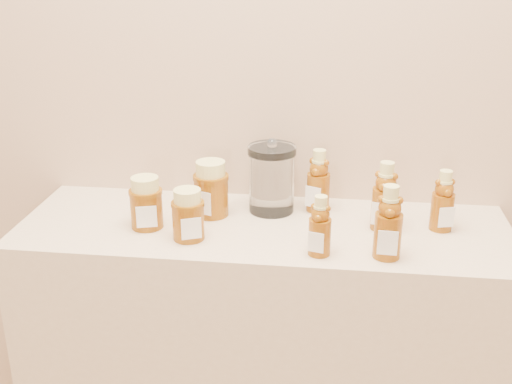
% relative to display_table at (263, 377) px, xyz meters
% --- Properties ---
extents(wall_back, '(3.50, 0.02, 2.70)m').
position_rel_display_table_xyz_m(wall_back, '(0.00, 0.20, 0.90)').
color(wall_back, tan).
rests_on(wall_back, ground).
extents(display_table, '(1.20, 0.40, 0.90)m').
position_rel_display_table_xyz_m(display_table, '(0.00, 0.00, 0.00)').
color(display_table, '#C4AE8F').
rests_on(display_table, ground).
extents(bear_bottle_back_left, '(0.08, 0.08, 0.18)m').
position_rel_display_table_xyz_m(bear_bottle_back_left, '(0.13, 0.11, 0.54)').
color(bear_bottle_back_left, '#6A3508').
rests_on(bear_bottle_back_left, display_table).
extents(bear_bottle_back_mid, '(0.08, 0.08, 0.19)m').
position_rel_display_table_xyz_m(bear_bottle_back_mid, '(0.29, 0.02, 0.55)').
color(bear_bottle_back_mid, '#6A3508').
rests_on(bear_bottle_back_mid, display_table).
extents(bear_bottle_back_right, '(0.07, 0.07, 0.17)m').
position_rel_display_table_xyz_m(bear_bottle_back_right, '(0.43, 0.04, 0.53)').
color(bear_bottle_back_right, '#6A3508').
rests_on(bear_bottle_back_right, display_table).
extents(bear_bottle_front_left, '(0.07, 0.07, 0.16)m').
position_rel_display_table_xyz_m(bear_bottle_front_left, '(0.14, -0.13, 0.53)').
color(bear_bottle_front_left, '#6A3508').
rests_on(bear_bottle_front_left, display_table).
extents(bear_bottle_front_right, '(0.07, 0.07, 0.19)m').
position_rel_display_table_xyz_m(bear_bottle_front_right, '(0.29, -0.13, 0.54)').
color(bear_bottle_front_right, '#6A3508').
rests_on(bear_bottle_front_right, display_table).
extents(honey_jar_left, '(0.10, 0.10, 0.13)m').
position_rel_display_table_xyz_m(honey_jar_left, '(-0.28, -0.04, 0.51)').
color(honey_jar_left, '#6A3508').
rests_on(honey_jar_left, display_table).
extents(honey_jar_back, '(0.12, 0.12, 0.14)m').
position_rel_display_table_xyz_m(honey_jar_back, '(-0.14, 0.05, 0.52)').
color(honey_jar_back, '#6A3508').
rests_on(honey_jar_back, display_table).
extents(honey_jar_front, '(0.10, 0.10, 0.12)m').
position_rel_display_table_xyz_m(honey_jar_front, '(-0.16, -0.09, 0.51)').
color(honey_jar_front, '#6A3508').
rests_on(honey_jar_front, display_table).
extents(glass_canister, '(0.16, 0.16, 0.19)m').
position_rel_display_table_xyz_m(glass_canister, '(0.01, 0.10, 0.54)').
color(glass_canister, white).
rests_on(glass_canister, display_table).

